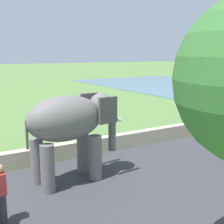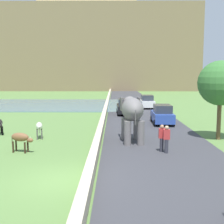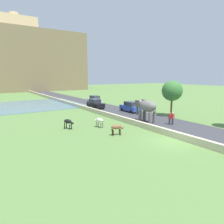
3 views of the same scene
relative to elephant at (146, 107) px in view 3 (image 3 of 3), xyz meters
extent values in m
plane|color=#567A3D|center=(-3.41, -7.19, -2.04)|extent=(220.00, 220.00, 0.00)
cube|color=#38383D|center=(1.59, 12.81, -2.01)|extent=(7.00, 120.00, 0.06)
cube|color=beige|center=(-2.21, 10.81, -1.70)|extent=(0.40, 110.00, 0.67)
cube|color=#7F6B4C|center=(-9.41, 75.26, 9.83)|extent=(64.00, 28.00, 23.74)
cylinder|color=#D6BC89|center=(-3.13, 75.26, 25.44)|extent=(3.72, 3.72, 7.47)
cylinder|color=#D6BC89|center=(3.15, 75.26, 24.56)|extent=(4.16, 4.16, 5.72)
ellipsoid|color=slate|center=(0.02, -0.22, 0.20)|extent=(1.61, 2.80, 1.50)
cylinder|color=slate|center=(-0.47, 0.62, -1.24)|extent=(0.44, 0.44, 1.60)
cylinder|color=slate|center=(0.37, 0.68, -1.24)|extent=(0.44, 0.44, 1.60)
cylinder|color=slate|center=(-0.33, -1.13, -1.24)|extent=(0.44, 0.44, 1.60)
cylinder|color=slate|center=(0.50, -1.07, -1.24)|extent=(0.44, 0.44, 1.60)
ellipsoid|color=slate|center=(-0.09, 1.19, 0.39)|extent=(1.07, 0.97, 1.10)
cube|color=#504C4C|center=(-0.68, 1.01, 0.43)|extent=(0.17, 0.71, 0.90)
cube|color=#504C4C|center=(0.52, 1.10, 0.43)|extent=(0.17, 0.71, 0.90)
cylinder|color=slate|center=(-0.13, 1.66, -0.50)|extent=(0.28, 0.28, 1.50)
cone|color=silver|center=(-0.34, 1.58, -0.05)|extent=(0.16, 0.57, 0.17)
cone|color=silver|center=(0.10, 1.61, -0.05)|extent=(0.16, 0.57, 0.17)
cylinder|color=#504C4C|center=(0.12, -1.54, -0.15)|extent=(0.08, 0.08, 0.90)
cylinder|color=#33333D|center=(1.56, -2.66, -1.61)|extent=(0.22, 0.22, 0.85)
cube|color=#B73333|center=(1.56, -2.66, -0.91)|extent=(0.36, 0.22, 0.56)
sphere|color=tan|center=(1.56, -2.66, -0.52)|extent=(0.22, 0.22, 0.22)
cylinder|color=#33333D|center=(1.78, -2.96, -1.61)|extent=(0.22, 0.22, 0.85)
cube|color=#B73333|center=(1.78, -2.96, -0.91)|extent=(0.36, 0.22, 0.56)
sphere|color=tan|center=(1.78, -2.96, -0.52)|extent=(0.22, 0.22, 0.22)
cube|color=black|center=(0.02, 13.68, -1.34)|extent=(1.79, 4.04, 0.80)
cube|color=#2D333D|center=(0.01, 13.88, -0.59)|extent=(1.49, 2.23, 0.70)
cylinder|color=black|center=(0.85, 12.39, -1.74)|extent=(0.19, 0.60, 0.60)
cylinder|color=black|center=(-0.76, 12.36, -1.74)|extent=(0.19, 0.60, 0.60)
cylinder|color=black|center=(0.80, 14.99, -1.74)|extent=(0.19, 0.60, 0.60)
cylinder|color=black|center=(-0.82, 14.96, -1.74)|extent=(0.19, 0.60, 0.60)
cube|color=#2D4CA8|center=(3.17, 7.25, -1.34)|extent=(1.78, 4.03, 0.80)
cube|color=#2D333D|center=(3.16, 7.05, -0.59)|extent=(1.49, 2.23, 0.70)
cylinder|color=black|center=(2.38, 8.56, -1.74)|extent=(0.19, 0.60, 0.60)
cylinder|color=black|center=(4.00, 8.53, -1.74)|extent=(0.19, 0.60, 0.60)
cylinder|color=black|center=(2.34, 5.96, -1.74)|extent=(0.19, 0.60, 0.60)
cylinder|color=black|center=(3.95, 5.93, -1.74)|extent=(0.19, 0.60, 0.60)
cube|color=white|center=(3.17, 19.95, -1.34)|extent=(1.77, 4.03, 0.80)
cube|color=#2D333D|center=(3.17, 19.75, -0.59)|extent=(1.48, 2.22, 0.70)
cylinder|color=black|center=(2.34, 21.24, -1.74)|extent=(0.19, 0.60, 0.60)
cylinder|color=black|center=(3.95, 21.27, -1.74)|extent=(0.19, 0.60, 0.60)
cylinder|color=black|center=(2.38, 18.64, -1.74)|extent=(0.19, 0.60, 0.60)
cylinder|color=black|center=(4.00, 18.67, -1.74)|extent=(0.19, 0.60, 0.60)
ellipsoid|color=brown|center=(-6.59, -2.64, -1.14)|extent=(1.18, 0.71, 0.50)
cylinder|color=#302014|center=(-6.18, -2.60, -1.71)|extent=(0.10, 0.10, 0.65)
cylinder|color=#302014|center=(-6.26, -2.89, -1.71)|extent=(0.10, 0.10, 0.65)
cylinder|color=#302014|center=(-6.92, -2.39, -1.71)|extent=(0.10, 0.10, 0.65)
cylinder|color=#302014|center=(-7.01, -2.69, -1.71)|extent=(0.10, 0.10, 0.65)
ellipsoid|color=brown|center=(-5.98, -2.81, -1.29)|extent=(0.45, 0.34, 0.26)
cone|color=beige|center=(-5.96, -2.72, -1.12)|extent=(0.04, 0.04, 0.12)
cone|color=beige|center=(-6.01, -2.90, -1.12)|extent=(0.04, 0.04, 0.12)
cylinder|color=#302014|center=(-7.11, -2.50, -1.34)|extent=(0.04, 0.04, 0.45)
ellipsoid|color=black|center=(-9.81, 2.59, -1.14)|extent=(0.91, 1.18, 0.50)
cylinder|color=black|center=(-9.49, 2.32, -1.71)|extent=(0.10, 0.10, 0.65)
cylinder|color=black|center=(-9.76, 2.18, -1.71)|extent=(0.10, 0.10, 0.65)
cylinder|color=black|center=(-9.86, 3.00, -1.71)|extent=(0.10, 0.10, 0.65)
cylinder|color=black|center=(-10.13, 2.85, -1.71)|extent=(0.10, 0.10, 0.65)
ellipsoid|color=black|center=(-9.51, 2.03, -1.29)|extent=(0.40, 0.47, 0.26)
cone|color=beige|center=(-9.43, 2.08, -1.12)|extent=(0.04, 0.04, 0.12)
cone|color=beige|center=(-9.59, 1.99, -1.12)|extent=(0.04, 0.04, 0.12)
cylinder|color=black|center=(-10.07, 3.06, -1.34)|extent=(0.04, 0.04, 0.45)
ellipsoid|color=silver|center=(-6.43, 1.11, -1.14)|extent=(0.70, 1.18, 0.50)
cylinder|color=#595753|center=(-6.68, 1.45, -1.71)|extent=(0.10, 0.10, 0.65)
cylinder|color=#595753|center=(-6.38, 1.52, -1.71)|extent=(0.10, 0.10, 0.65)
cylinder|color=#595753|center=(-6.49, 0.70, -1.71)|extent=(0.10, 0.10, 0.65)
cylinder|color=#595753|center=(-6.19, 0.78, -1.71)|extent=(0.10, 0.10, 0.65)
ellipsoid|color=silver|center=(-6.59, 1.72, -1.29)|extent=(0.33, 0.45, 0.26)
cone|color=beige|center=(-6.68, 1.70, -1.12)|extent=(0.04, 0.04, 0.12)
cone|color=beige|center=(-6.51, 1.75, -1.12)|extent=(0.04, 0.04, 0.12)
cylinder|color=#595753|center=(-6.30, 0.59, -1.34)|extent=(0.04, 0.04, 0.45)
cylinder|color=brown|center=(6.05, 0.91, -0.62)|extent=(0.28, 0.28, 2.83)
sphere|color=#387033|center=(6.05, 0.91, 1.87)|extent=(3.06, 3.06, 3.06)
camera|label=1|loc=(9.14, -3.99, 2.32)|focal=48.82mm
camera|label=2|loc=(-1.17, -19.37, 2.42)|focal=47.63mm
camera|label=3|loc=(-18.19, -19.27, 4.09)|focal=32.35mm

